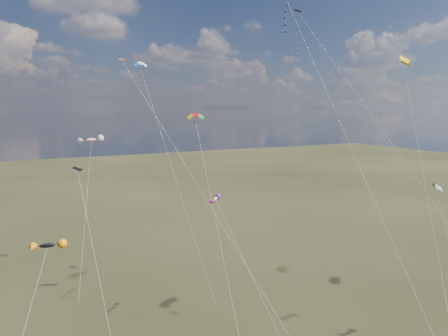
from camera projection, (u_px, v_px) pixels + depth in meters
name	position (u px, v px, depth m)	size (l,w,h in m)	color
diamond_black_high	(310.00, 51.00, 54.86)	(18.77, 22.54, 39.08)	black
diamond_navy_tall	(298.00, 43.00, 45.37)	(5.72, 33.20, 38.86)	#0E1650
diamond_black_mid	(86.00, 211.00, 43.20)	(2.19, 11.74, 19.15)	black
diamond_orange_center	(182.00, 160.00, 44.09)	(13.29, 20.73, 31.44)	orange
parafoil_yellow	(405.00, 59.00, 44.85)	(10.80, 17.50, 32.05)	yellow
parafoil_blue_white	(141.00, 65.00, 60.37)	(5.38, 18.28, 33.00)	#1058AE
parafoil_striped	(438.00, 185.00, 55.95)	(6.49, 10.43, 15.67)	yellow
parafoil_tricolor	(196.00, 116.00, 51.85)	(2.92, 17.12, 25.35)	yellow
novelty_black_orange	(47.00, 246.00, 40.20)	(6.55, 8.55, 12.47)	black
novelty_white_purple	(216.00, 199.00, 47.80)	(4.88, 10.60, 15.32)	white
novelty_redwhite_stripe	(91.00, 140.00, 63.56)	(6.56, 14.45, 21.33)	red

